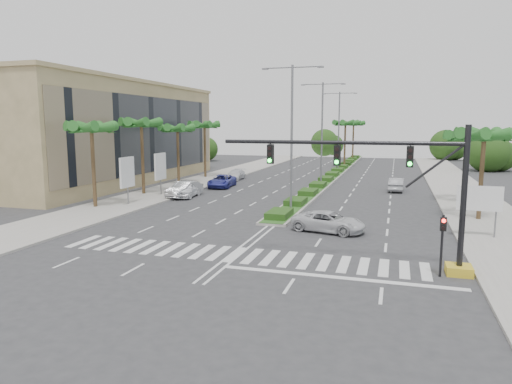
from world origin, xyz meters
TOP-DOWN VIEW (x-y plane):
  - ground at (0.00, 0.00)m, footprint 160.00×160.00m
  - footpath_right at (15.20, 20.00)m, footprint 6.00×120.00m
  - footpath_left at (-15.20, 20.00)m, footprint 6.00×120.00m
  - median at (0.00, 45.00)m, footprint 2.20×75.00m
  - median_grass at (0.00, 45.00)m, footprint 1.80×75.00m
  - building at (-26.00, 26.00)m, footprint 12.00×36.00m
  - signal_gantry at (9.27, -0.00)m, footprint 12.60×1.20m
  - pedestrian_signal at (10.60, -0.68)m, footprint 0.28×0.36m
  - direction_sign at (13.50, 7.99)m, footprint 2.70×0.11m
  - billboard_near at (-14.50, 12.00)m, footprint 0.18×2.10m
  - billboard_far at (-14.50, 18.00)m, footprint 0.18×2.10m
  - palm_left_near at (-16.50, 10.00)m, footprint 4.57×4.68m
  - palm_left_mid at (-16.50, 18.00)m, footprint 4.57×4.68m
  - palm_left_far at (-16.50, 26.00)m, footprint 4.57×4.68m
  - palm_left_end at (-16.50, 34.00)m, footprint 4.57×4.68m
  - palm_right_near at (14.50, 14.00)m, footprint 4.57×4.68m
  - palm_right_far at (14.50, 22.00)m, footprint 4.57×4.68m
  - palm_median_a at (0.00, 55.00)m, footprint 4.57×4.68m
  - palm_median_b at (0.00, 70.00)m, footprint 4.57×4.68m
  - streetlight_near at (0.00, 14.00)m, footprint 5.10×0.25m
  - streetlight_mid at (0.00, 30.00)m, footprint 5.10×0.25m
  - streetlight_far at (0.00, 46.00)m, footprint 5.10×0.25m
  - car_parked_a at (-11.63, 18.02)m, footprint 2.50×4.99m
  - car_parked_b at (-11.80, 17.88)m, footprint 2.20×4.94m
  - car_parked_c at (-10.84, 25.74)m, footprint 2.91×5.43m
  - car_parked_d at (-11.80, 33.13)m, footprint 2.07×4.63m
  - car_crossing at (4.17, 7.12)m, footprint 5.33×3.29m
  - car_right at (8.50, 28.48)m, footprint 1.67×4.44m

SIDE VIEW (x-z plane):
  - ground at x=0.00m, z-range 0.00..0.00m
  - footpath_right at x=15.20m, z-range 0.00..0.15m
  - footpath_left at x=-15.20m, z-range 0.00..0.15m
  - median at x=0.00m, z-range 0.00..0.20m
  - median_grass at x=0.00m, z-range 0.20..0.24m
  - car_parked_d at x=-11.80m, z-range 0.00..1.32m
  - car_crossing at x=4.17m, z-range 0.00..1.38m
  - car_right at x=8.50m, z-range 0.00..1.45m
  - car_parked_c at x=-10.84m, z-range 0.00..1.45m
  - car_parked_b at x=-11.80m, z-range 0.00..1.57m
  - car_parked_a at x=-11.63m, z-range 0.00..1.63m
  - pedestrian_signal at x=10.60m, z-range 0.54..3.54m
  - direction_sign at x=13.50m, z-range 0.75..4.15m
  - billboard_near at x=-14.50m, z-range 0.79..5.14m
  - billboard_far at x=-14.50m, z-range 0.79..5.14m
  - signal_gantry at x=9.27m, z-range -0.14..7.06m
  - palm_right_far at x=14.50m, z-range 2.54..9.29m
  - building at x=-26.00m, z-range 0.00..12.00m
  - palm_right_near at x=14.50m, z-range 2.68..9.73m
  - palm_left_far at x=-16.50m, z-range 2.82..10.17m
  - palm_left_near at x=-16.50m, z-range 2.91..10.46m
  - streetlight_near at x=0.00m, z-range 0.81..12.81m
  - streetlight_mid at x=0.00m, z-range 0.81..12.81m
  - streetlight_far at x=0.00m, z-range 0.81..12.81m
  - palm_left_end at x=-16.50m, z-range 3.01..10.76m
  - palm_left_mid at x=-16.50m, z-range 3.10..11.05m
  - palm_median_a at x=0.00m, z-range 3.15..11.20m
  - palm_median_b at x=0.00m, z-range 3.15..11.20m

